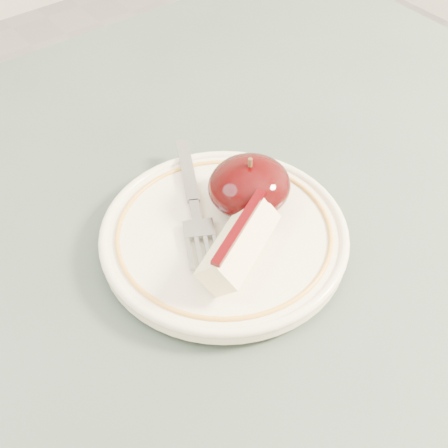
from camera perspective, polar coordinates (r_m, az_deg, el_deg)
table at (r=0.62m, az=4.15°, el=-8.53°), size 0.90×0.90×0.75m
plate at (r=0.55m, az=0.00°, el=-1.01°), size 0.22×0.22×0.02m
apple_half at (r=0.56m, az=2.32°, el=3.50°), size 0.08×0.07×0.05m
apple_wedge at (r=0.51m, az=1.40°, el=-1.77°), size 0.10×0.08×0.04m
fork at (r=0.57m, az=-2.79°, el=2.00°), size 0.10×0.16×0.00m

